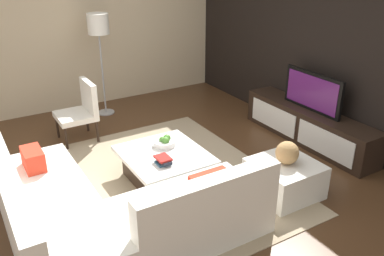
{
  "coord_description": "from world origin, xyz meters",
  "views": [
    {
      "loc": [
        3.78,
        -1.85,
        2.66
      ],
      "look_at": [
        -0.23,
        0.57,
        0.55
      ],
      "focal_mm": 38.45,
      "sensor_mm": 36.0,
      "label": 1
    }
  ],
  "objects_px": {
    "fruit_bowl": "(165,142)",
    "decorative_ball": "(287,153)",
    "floor_lamp": "(99,30)",
    "accent_chair_near": "(81,108)",
    "book_stack": "(163,160)",
    "coffee_table": "(164,166)",
    "ottoman": "(284,178)",
    "sectional_couch": "(104,211)",
    "television": "(313,92)",
    "media_console": "(308,126)"
  },
  "relations": [
    {
      "from": "coffee_table",
      "to": "fruit_bowl",
      "type": "height_order",
      "value": "fruit_bowl"
    },
    {
      "from": "floor_lamp",
      "to": "sectional_couch",
      "type": "bearing_deg",
      "value": -20.31
    },
    {
      "from": "fruit_bowl",
      "to": "coffee_table",
      "type": "bearing_deg",
      "value": -30.16
    },
    {
      "from": "coffee_table",
      "to": "ottoman",
      "type": "xyz_separation_m",
      "value": [
        0.96,
        1.05,
        -0.0
      ]
    },
    {
      "from": "floor_lamp",
      "to": "book_stack",
      "type": "bearing_deg",
      "value": -6.03
    },
    {
      "from": "sectional_couch",
      "to": "floor_lamp",
      "type": "bearing_deg",
      "value": 159.69
    },
    {
      "from": "television",
      "to": "decorative_ball",
      "type": "relative_size",
      "value": 3.85
    },
    {
      "from": "television",
      "to": "ottoman",
      "type": "xyz_separation_m",
      "value": [
        0.86,
        -1.25,
        -0.57
      ]
    },
    {
      "from": "decorative_ball",
      "to": "fruit_bowl",
      "type": "bearing_deg",
      "value": -140.13
    },
    {
      "from": "ottoman",
      "to": "decorative_ball",
      "type": "bearing_deg",
      "value": 0.0
    },
    {
      "from": "accent_chair_near",
      "to": "decorative_ball",
      "type": "xyz_separation_m",
      "value": [
        2.65,
        1.51,
        0.04
      ]
    },
    {
      "from": "television",
      "to": "sectional_couch",
      "type": "height_order",
      "value": "television"
    },
    {
      "from": "television",
      "to": "decorative_ball",
      "type": "distance_m",
      "value": 1.53
    },
    {
      "from": "sectional_couch",
      "to": "floor_lamp",
      "type": "height_order",
      "value": "floor_lamp"
    },
    {
      "from": "television",
      "to": "decorative_ball",
      "type": "bearing_deg",
      "value": -55.46
    },
    {
      "from": "book_stack",
      "to": "coffee_table",
      "type": "bearing_deg",
      "value": 150.92
    },
    {
      "from": "television",
      "to": "accent_chair_near",
      "type": "relative_size",
      "value": 1.16
    },
    {
      "from": "coffee_table",
      "to": "book_stack",
      "type": "xyz_separation_m",
      "value": [
        0.22,
        -0.12,
        0.22
      ]
    },
    {
      "from": "floor_lamp",
      "to": "decorative_ball",
      "type": "distance_m",
      "value": 3.66
    },
    {
      "from": "accent_chair_near",
      "to": "book_stack",
      "type": "bearing_deg",
      "value": 5.41
    },
    {
      "from": "coffee_table",
      "to": "fruit_bowl",
      "type": "xyz_separation_m",
      "value": [
        -0.18,
        0.1,
        0.23
      ]
    },
    {
      "from": "television",
      "to": "ottoman",
      "type": "relative_size",
      "value": 1.45
    },
    {
      "from": "sectional_couch",
      "to": "floor_lamp",
      "type": "distance_m",
      "value": 3.48
    },
    {
      "from": "accent_chair_near",
      "to": "decorative_ball",
      "type": "distance_m",
      "value": 3.05
    },
    {
      "from": "floor_lamp",
      "to": "accent_chair_near",
      "type": "bearing_deg",
      "value": -38.27
    },
    {
      "from": "coffee_table",
      "to": "ottoman",
      "type": "height_order",
      "value": "ottoman"
    },
    {
      "from": "television",
      "to": "book_stack",
      "type": "relative_size",
      "value": 4.65
    },
    {
      "from": "book_stack",
      "to": "television",
      "type": "bearing_deg",
      "value": 92.8
    },
    {
      "from": "accent_chair_near",
      "to": "book_stack",
      "type": "height_order",
      "value": "accent_chair_near"
    },
    {
      "from": "fruit_bowl",
      "to": "decorative_ball",
      "type": "xyz_separation_m",
      "value": [
        1.13,
        0.95,
        0.1
      ]
    },
    {
      "from": "media_console",
      "to": "book_stack",
      "type": "xyz_separation_m",
      "value": [
        0.12,
        -2.42,
        0.17
      ]
    },
    {
      "from": "television",
      "to": "fruit_bowl",
      "type": "bearing_deg",
      "value": -97.17
    },
    {
      "from": "coffee_table",
      "to": "fruit_bowl",
      "type": "distance_m",
      "value": 0.31
    },
    {
      "from": "media_console",
      "to": "ottoman",
      "type": "distance_m",
      "value": 1.51
    },
    {
      "from": "media_console",
      "to": "book_stack",
      "type": "relative_size",
      "value": 10.21
    },
    {
      "from": "ottoman",
      "to": "television",
      "type": "bearing_deg",
      "value": 124.54
    },
    {
      "from": "sectional_couch",
      "to": "ottoman",
      "type": "xyz_separation_m",
      "value": [
        0.36,
        2.03,
        -0.07
      ]
    },
    {
      "from": "ottoman",
      "to": "fruit_bowl",
      "type": "distance_m",
      "value": 1.5
    },
    {
      "from": "floor_lamp",
      "to": "book_stack",
      "type": "distance_m",
      "value": 2.89
    },
    {
      "from": "sectional_couch",
      "to": "decorative_ball",
      "type": "xyz_separation_m",
      "value": [
        0.36,
        2.03,
        0.26
      ]
    },
    {
      "from": "sectional_couch",
      "to": "accent_chair_near",
      "type": "relative_size",
      "value": 2.66
    },
    {
      "from": "accent_chair_near",
      "to": "coffee_table",
      "type": "bearing_deg",
      "value": 10.59
    },
    {
      "from": "sectional_couch",
      "to": "ottoman",
      "type": "distance_m",
      "value": 2.06
    },
    {
      "from": "floor_lamp",
      "to": "television",
      "type": "bearing_deg",
      "value": 39.56
    },
    {
      "from": "media_console",
      "to": "ottoman",
      "type": "height_order",
      "value": "media_console"
    },
    {
      "from": "television",
      "to": "floor_lamp",
      "type": "xyz_separation_m",
      "value": [
        -2.58,
        -2.13,
        0.65
      ]
    },
    {
      "from": "fruit_bowl",
      "to": "ottoman",
      "type": "bearing_deg",
      "value": 39.87
    },
    {
      "from": "sectional_couch",
      "to": "decorative_ball",
      "type": "relative_size",
      "value": 8.8
    },
    {
      "from": "ottoman",
      "to": "fruit_bowl",
      "type": "height_order",
      "value": "fruit_bowl"
    },
    {
      "from": "accent_chair_near",
      "to": "floor_lamp",
      "type": "distance_m",
      "value": 1.37
    }
  ]
}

